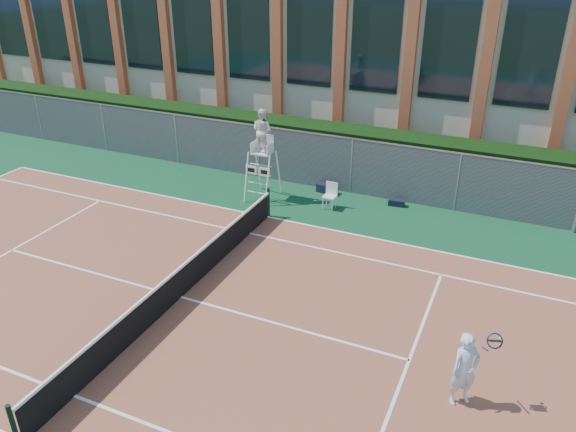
% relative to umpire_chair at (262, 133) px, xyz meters
% --- Properties ---
extents(ground, '(120.00, 120.00, 0.00)m').
position_rel_umpire_chair_xyz_m(ground, '(0.91, -7.05, -2.57)').
color(ground, '#233814').
extents(apron, '(36.00, 20.00, 0.01)m').
position_rel_umpire_chair_xyz_m(apron, '(0.91, -6.05, -2.56)').
color(apron, '#0D3C26').
rests_on(apron, ground).
extents(tennis_court, '(23.77, 10.97, 0.02)m').
position_rel_umpire_chair_xyz_m(tennis_court, '(0.91, -7.05, -2.55)').
color(tennis_court, brown).
rests_on(tennis_court, apron).
extents(tennis_net, '(0.10, 11.30, 1.10)m').
position_rel_umpire_chair_xyz_m(tennis_net, '(0.91, -7.05, -2.03)').
color(tennis_net, black).
rests_on(tennis_net, ground).
extents(fence, '(40.00, 0.06, 2.20)m').
position_rel_umpire_chair_xyz_m(fence, '(0.91, 1.75, -1.47)').
color(fence, '#595E60').
rests_on(fence, ground).
extents(hedge, '(40.00, 1.40, 2.20)m').
position_rel_umpire_chair_xyz_m(hedge, '(0.91, 2.95, -1.47)').
color(hedge, black).
rests_on(hedge, ground).
extents(building, '(45.00, 10.60, 8.22)m').
position_rel_umpire_chair_xyz_m(building, '(0.91, 10.90, 1.58)').
color(building, beige).
rests_on(building, ground).
extents(umpire_chair, '(0.98, 1.51, 3.52)m').
position_rel_umpire_chair_xyz_m(umpire_chair, '(0.00, 0.00, 0.00)').
color(umpire_chair, white).
rests_on(umpire_chair, ground).
extents(plastic_chair, '(0.46, 0.46, 0.97)m').
position_rel_umpire_chair_xyz_m(plastic_chair, '(2.67, 0.16, -1.99)').
color(plastic_chair, silver).
rests_on(plastic_chair, apron).
extents(sports_bag_near, '(0.81, 0.43, 0.33)m').
position_rel_umpire_chair_xyz_m(sports_bag_near, '(2.07, 1.35, -2.39)').
color(sports_bag_near, black).
rests_on(sports_bag_near, apron).
extents(sports_bag_far, '(0.62, 0.32, 0.24)m').
position_rel_umpire_chair_xyz_m(sports_bag_far, '(4.89, 1.29, -2.44)').
color(sports_bag_far, black).
rests_on(sports_bag_far, apron).
extents(tennis_player, '(1.03, 0.81, 1.75)m').
position_rel_umpire_chair_xyz_m(tennis_player, '(8.60, -7.89, -1.66)').
color(tennis_player, silver).
rests_on(tennis_player, tennis_court).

